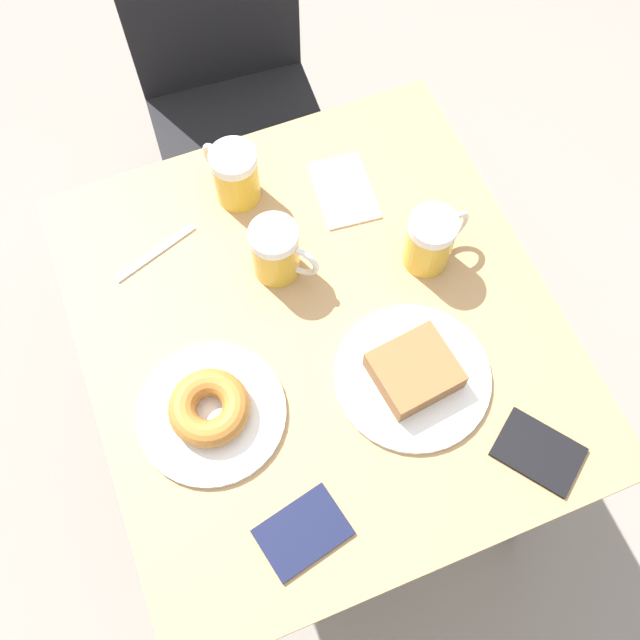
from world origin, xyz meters
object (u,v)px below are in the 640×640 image
(plate_with_cake, at_px, (413,374))
(beer_mug_center, at_px, (277,251))
(plate_with_donut, at_px, (210,410))
(napkin_folded, at_px, (344,190))
(passport_near_edge, at_px, (539,452))
(beer_mug_right, at_px, (431,240))
(chair, at_px, (229,85))
(passport_far_edge, at_px, (303,532))
(beer_mug_left, at_px, (235,175))
(fork, at_px, (156,253))

(plate_with_cake, distance_m, beer_mug_center, 0.30)
(plate_with_donut, xyz_separation_m, napkin_folded, (0.35, 0.31, -0.02))
(passport_near_edge, bearing_deg, plate_with_donut, 151.33)
(beer_mug_right, bearing_deg, napkin_folded, 113.74)
(chair, bearing_deg, plate_with_donut, -104.74)
(chair, height_order, passport_far_edge, chair)
(beer_mug_right, bearing_deg, plate_with_cake, -121.07)
(passport_near_edge, bearing_deg, beer_mug_left, 113.69)
(napkin_folded, bearing_deg, passport_far_edge, -118.27)
(plate_with_cake, xyz_separation_m, beer_mug_left, (-0.14, 0.44, 0.04))
(beer_mug_left, bearing_deg, plate_with_cake, -71.79)
(fork, height_order, passport_far_edge, passport_far_edge)
(fork, relative_size, passport_far_edge, 1.12)
(beer_mug_left, xyz_separation_m, beer_mug_center, (0.01, -0.17, 0.00))
(chair, height_order, beer_mug_center, beer_mug_center)
(beer_mug_left, height_order, napkin_folded, beer_mug_left)
(chair, xyz_separation_m, passport_near_edge, (0.16, -1.08, 0.23))
(chair, distance_m, beer_mug_center, 0.70)
(napkin_folded, bearing_deg, beer_mug_right, -66.26)
(plate_with_donut, bearing_deg, fork, 90.06)
(plate_with_donut, height_order, beer_mug_right, beer_mug_right)
(chair, xyz_separation_m, fork, (-0.28, -0.52, 0.23))
(beer_mug_right, distance_m, fork, 0.47)
(fork, bearing_deg, chair, 61.65)
(chair, distance_m, plate_with_donut, 0.92)
(plate_with_donut, distance_m, beer_mug_right, 0.45)
(passport_near_edge, bearing_deg, chair, 98.51)
(passport_far_edge, bearing_deg, plate_with_cake, 32.55)
(passport_near_edge, bearing_deg, passport_far_edge, 176.56)
(plate_with_cake, xyz_separation_m, beer_mug_center, (-0.13, 0.27, 0.04))
(plate_with_cake, relative_size, plate_with_donut, 1.07)
(passport_near_edge, height_order, passport_far_edge, same)
(beer_mug_left, distance_m, beer_mug_center, 0.17)
(plate_with_cake, height_order, passport_far_edge, plate_with_cake)
(plate_with_donut, xyz_separation_m, passport_near_edge, (0.44, -0.24, -0.02))
(chair, bearing_deg, plate_with_cake, -83.91)
(passport_far_edge, bearing_deg, chair, 78.47)
(passport_near_edge, xyz_separation_m, passport_far_edge, (-0.38, 0.02, 0.00))
(fork, height_order, passport_near_edge, passport_near_edge)
(chair, xyz_separation_m, beer_mug_center, (-0.10, -0.63, 0.29))
(beer_mug_center, distance_m, napkin_folded, 0.20)
(chair, bearing_deg, passport_far_edge, -97.59)
(fork, bearing_deg, beer_mug_right, -22.71)
(plate_with_cake, relative_size, beer_mug_right, 2.06)
(beer_mug_center, distance_m, fork, 0.22)
(napkin_folded, distance_m, passport_near_edge, 0.56)
(plate_with_cake, xyz_separation_m, passport_far_edge, (-0.25, -0.16, -0.01))
(beer_mug_center, bearing_deg, plate_with_cake, -64.11)
(plate_with_donut, height_order, passport_near_edge, plate_with_donut)
(chair, relative_size, plate_with_cake, 3.33)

